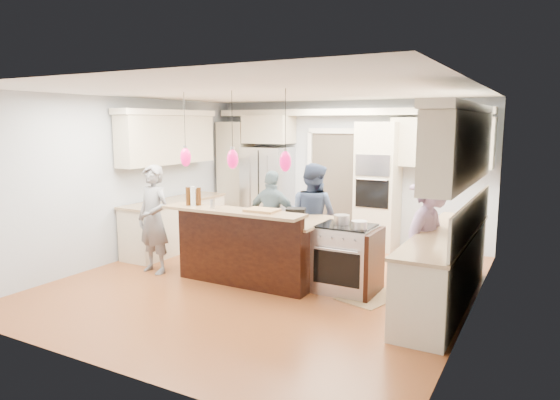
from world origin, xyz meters
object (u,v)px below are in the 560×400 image
at_px(kitchen_island, 256,246).
at_px(person_bar_end, 154,219).
at_px(person_far_left, 313,217).
at_px(island_range, 348,259).
at_px(refrigerator, 267,191).

relative_size(kitchen_island, person_bar_end, 1.26).
distance_m(person_bar_end, person_far_left, 2.43).
height_order(kitchen_island, island_range, kitchen_island).
bearing_deg(island_range, refrigerator, 137.41).
bearing_deg(island_range, person_far_left, 140.68).
bearing_deg(person_bar_end, person_far_left, 39.59).
height_order(refrigerator, kitchen_island, refrigerator).
xyz_separation_m(kitchen_island, person_bar_end, (-1.51, -0.52, 0.35)).
bearing_deg(person_far_left, person_bar_end, 41.57).
xyz_separation_m(island_range, person_far_left, (-0.86, 0.70, 0.38)).
distance_m(refrigerator, kitchen_island, 2.91).
relative_size(refrigerator, kitchen_island, 0.86).
bearing_deg(person_far_left, island_range, 149.97).
height_order(refrigerator, island_range, refrigerator).
relative_size(island_range, person_far_left, 0.55).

